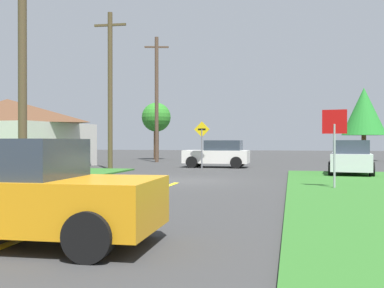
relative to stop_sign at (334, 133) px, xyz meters
The scene contains 13 objects.
ground_plane 6.39m from the stop_sign, 156.21° to the left, with size 120.00×120.00×0.00m, color #363636.
lane_stripe_center 8.08m from the stop_sign, 135.33° to the right, with size 0.20×14.00×0.01m, color yellow.
stop_sign is the anchor object (origin of this frame).
car_on_crossroad 7.05m from the stop_sign, 79.16° to the left, with size 2.24×4.23×1.62m.
car_behind_on_main_road 10.70m from the stop_sign, 120.81° to the right, with size 4.12×2.10×1.62m.
car_approaching_junction 13.27m from the stop_sign, 115.25° to the left, with size 3.90×1.96×1.62m.
utility_pole_near 10.92m from the stop_sign, behind, with size 1.79×0.46×8.53m.
utility_pole_mid 14.22m from the stop_sign, 142.60° to the left, with size 1.80×0.26×8.64m.
utility_pole_far 21.27m from the stop_sign, 122.10° to the left, with size 1.78×0.54×9.33m.
direction_sign 12.24m from the stop_sign, 121.24° to the left, with size 0.90×0.11×2.70m.
oak_tree_left 24.13m from the stop_sign, 79.69° to the left, with size 3.45×3.45×5.84m.
pine_tree_center 26.01m from the stop_sign, 119.16° to the left, with size 2.47×2.47×4.85m.
barn 21.01m from the stop_sign, 151.44° to the left, with size 9.41×8.05×4.17m.
Camera 1 is at (4.24, -18.11, 1.59)m, focal length 43.69 mm.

